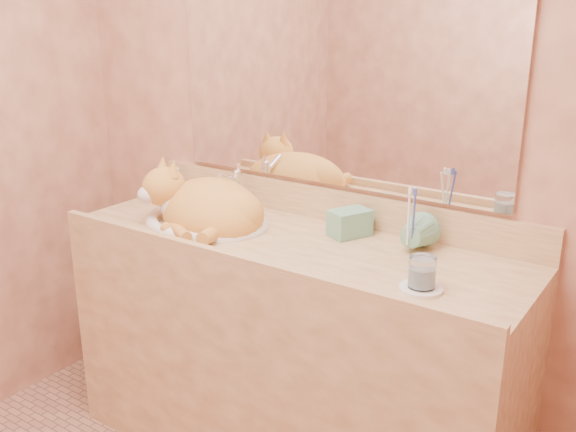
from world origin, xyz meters
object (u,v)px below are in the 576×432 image
Objects in this scene: soap_dispenser at (333,210)px; vanity_counter at (289,353)px; cat at (204,205)px; water_glass at (422,272)px; toothbrush_cup at (410,239)px; sink_basin at (206,204)px.

vanity_counter is at bearing -114.18° from soap_dispenser.
water_glass is at bearing 10.75° from cat.
cat is at bearing -169.59° from toothbrush_cup.
vanity_counter is 18.21× the size of water_glass.
toothbrush_cup is (0.27, 0.00, -0.05)m from soap_dispenser.
water_glass is at bearing -58.68° from toothbrush_cup.
soap_dispenser is 0.28m from toothbrush_cup.
cat is 2.15× the size of soap_dispenser.
vanity_counter is 3.42× the size of sink_basin.
soap_dispenser is at bearing 151.83° from water_glass.
toothbrush_cup reaches higher than water_glass.
soap_dispenser reaches higher than cat.
toothbrush_cup is 0.26m from water_glass.
vanity_counter is 0.61m from sink_basin.
sink_basin is 0.01m from cat.
sink_basin is 0.48m from soap_dispenser.
cat is at bearing 174.07° from water_glass.
vanity_counter is at bearing 22.18° from cat.
cat is at bearing -85.85° from sink_basin.
toothbrush_cup is (0.74, 0.12, -0.02)m from sink_basin.
sink_basin is 1.07× the size of cat.
soap_dispenser is (0.46, 0.12, 0.03)m from sink_basin.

